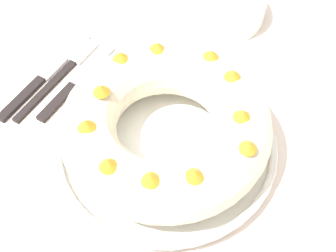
{
  "coord_description": "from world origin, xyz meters",
  "views": [
    {
      "loc": [
        0.2,
        -0.32,
        1.35
      ],
      "look_at": [
        0.0,
        0.02,
        0.82
      ],
      "focal_mm": 50.0,
      "sensor_mm": 36.0,
      "label": 1
    }
  ],
  "objects": [
    {
      "name": "bundt_cake",
      "position": [
        0.0,
        0.02,
        0.82
      ],
      "size": [
        0.3,
        0.3,
        0.09
      ],
      "color": "beige",
      "rests_on": "serving_dish"
    },
    {
      "name": "cake_knife",
      "position": [
        -0.2,
        0.05,
        0.76
      ],
      "size": [
        0.02,
        0.2,
        0.01
      ],
      "rotation": [
        0.0,
        0.0,
        -0.04
      ],
      "color": "black",
      "rests_on": "dining_table"
    },
    {
      "name": "fork",
      "position": [
        -0.24,
        0.07,
        0.76
      ],
      "size": [
        0.02,
        0.21,
        0.01
      ],
      "rotation": [
        0.0,
        0.0,
        -0.08
      ],
      "color": "black",
      "rests_on": "dining_table"
    },
    {
      "name": "serving_dish",
      "position": [
        0.0,
        0.02,
        0.77
      ],
      "size": [
        0.33,
        0.33,
        0.03
      ],
      "color": "white",
      "rests_on": "dining_table"
    },
    {
      "name": "dining_table",
      "position": [
        0.0,
        0.0,
        0.67
      ],
      "size": [
        1.37,
        1.15,
        0.75
      ],
      "color": "beige",
      "rests_on": "ground_plane"
    },
    {
      "name": "side_bowl",
      "position": [
        -0.07,
        0.34,
        0.77
      ],
      "size": [
        0.16,
        0.16,
        0.04
      ],
      "primitive_type": "cylinder",
      "color": "white",
      "rests_on": "dining_table"
    },
    {
      "name": "serving_knife",
      "position": [
        -0.26,
        0.03,
        0.76
      ],
      "size": [
        0.02,
        0.23,
        0.01
      ],
      "rotation": [
        0.0,
        0.0,
        -0.02
      ],
      "color": "black",
      "rests_on": "dining_table"
    }
  ]
}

